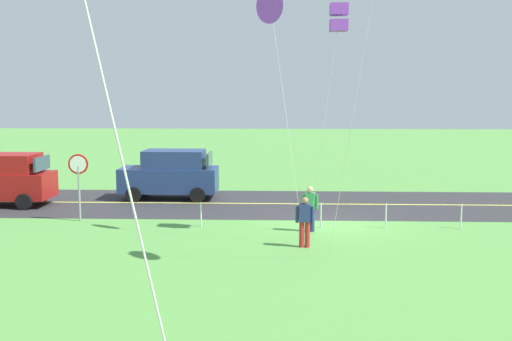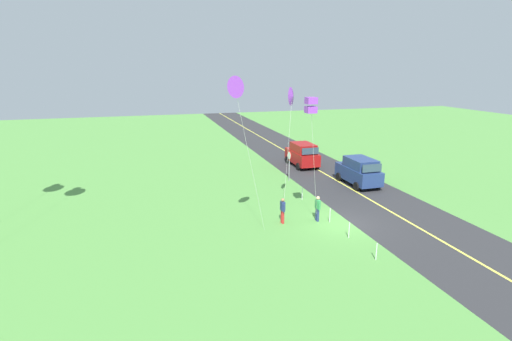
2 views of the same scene
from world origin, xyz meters
name	(u,v)px [view 2 (image 2 of 2)]	position (x,y,z in m)	size (l,w,h in m)	color
ground_plane	(342,224)	(0.00, 0.00, -0.05)	(120.00, 120.00, 0.10)	#549342
asphalt_road	(399,216)	(0.00, -4.00, 0.00)	(120.00, 7.00, 0.00)	#2D2D30
road_centre_stripe	(399,216)	(0.00, -4.00, 0.01)	(120.00, 0.16, 0.00)	#E5E04C
car_suv_foreground	(359,171)	(6.84, -5.11, 1.15)	(4.40, 2.12, 2.24)	navy
car_parked_east_near	(302,154)	(13.81, -3.14, 1.15)	(4.40, 2.12, 2.24)	maroon
stop_sign	(289,160)	(9.42, -0.10, 1.80)	(0.76, 0.08, 2.56)	gray
person_adult_near	(283,210)	(1.05, 3.53, 0.86)	(0.58, 0.22, 1.60)	red
person_adult_companion	(318,208)	(0.78, 1.34, 0.86)	(0.58, 0.22, 1.60)	navy
kite_red_low	(292,97)	(2.14, 2.66, 7.53)	(1.60, 1.31, 8.11)	silver
kite_blue_mid	(311,105)	(-0.01, 2.39, 7.20)	(1.08, 1.34, 7.65)	silver
kite_yellow_high	(235,88)	(-0.60, 6.78, 8.24)	(1.39, 2.46, 8.83)	silver
fence_post_0	(376,252)	(-4.65, 0.70, 0.45)	(0.05, 0.05, 0.90)	silver
fence_post_1	(349,230)	(-1.98, 0.70, 0.45)	(0.05, 0.05, 0.90)	silver
fence_post_2	(330,215)	(0.35, 0.70, 0.45)	(0.05, 0.05, 0.90)	silver
fence_post_3	(302,194)	(4.70, 0.70, 0.45)	(0.05, 0.05, 0.90)	silver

